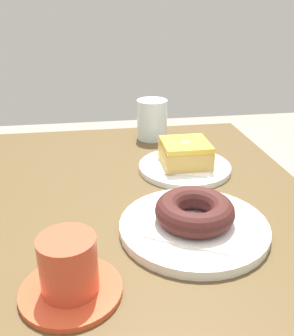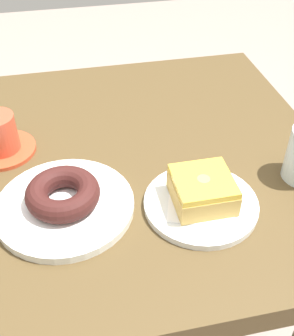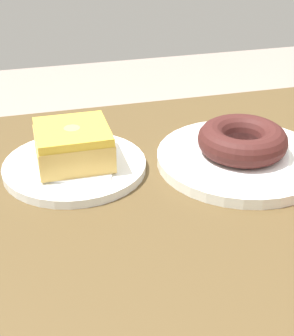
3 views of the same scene
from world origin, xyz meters
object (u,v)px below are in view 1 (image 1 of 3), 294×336
at_px(water_glass, 152,119).
at_px(coffee_cup, 69,270).
at_px(plate_chocolate_ring, 194,227).
at_px(donut_chocolate_ring, 195,211).
at_px(plate_glazed_square, 185,167).
at_px(donut_glazed_square, 185,153).

bearing_deg(water_glass, coffee_cup, 160.48).
relative_size(plate_chocolate_ring, donut_chocolate_ring, 1.89).
xyz_separation_m(plate_chocolate_ring, water_glass, (0.44, -0.01, 0.04)).
relative_size(water_glass, coffee_cup, 0.79).
height_order(plate_glazed_square, donut_glazed_square, donut_glazed_square).
relative_size(plate_chocolate_ring, water_glass, 2.32).
bearing_deg(plate_glazed_square, plate_chocolate_ring, 169.56).
bearing_deg(coffee_cup, donut_chocolate_ring, -59.56).
bearing_deg(coffee_cup, water_glass, -19.52).
distance_m(plate_glazed_square, water_glass, 0.22).
relative_size(plate_glazed_square, plate_chocolate_ring, 0.83).
xyz_separation_m(donut_chocolate_ring, water_glass, (0.44, -0.01, 0.01)).
bearing_deg(plate_chocolate_ring, plate_glazed_square, -10.44).
bearing_deg(donut_chocolate_ring, plate_glazed_square, -10.44).
bearing_deg(donut_glazed_square, plate_chocolate_ring, 169.56).
height_order(donut_glazed_square, coffee_cup, coffee_cup).
xyz_separation_m(donut_glazed_square, plate_chocolate_ring, (-0.23, 0.04, -0.03)).
height_order(donut_chocolate_ring, coffee_cup, coffee_cup).
bearing_deg(plate_chocolate_ring, donut_chocolate_ring, 0.00).
bearing_deg(coffee_cup, donut_glazed_square, -34.20).
relative_size(donut_glazed_square, coffee_cup, 0.76).
distance_m(donut_chocolate_ring, coffee_cup, 0.22).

